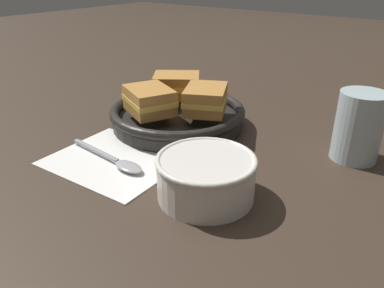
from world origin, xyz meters
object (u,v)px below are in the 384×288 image
(sandwich_near_left, at_px, (206,99))
(sandwich_near_right, at_px, (177,85))
(spoon, at_px, (119,162))
(drinking_glass, at_px, (359,127))
(soup_bowl, at_px, (206,175))
(sandwich_far_left, at_px, (149,100))
(skillet, at_px, (178,116))

(sandwich_near_left, bearing_deg, sandwich_near_right, 160.22)
(spoon, bearing_deg, drinking_glass, 45.39)
(sandwich_near_right, bearing_deg, drinking_glass, 3.65)
(soup_bowl, distance_m, sandwich_far_left, 0.24)
(soup_bowl, relative_size, drinking_glass, 1.21)
(skillet, bearing_deg, drinking_glass, 12.19)
(skillet, bearing_deg, sandwich_near_left, 10.22)
(sandwich_near_left, xyz_separation_m, drinking_glass, (0.26, 0.06, -0.01))
(spoon, bearing_deg, sandwich_far_left, 115.20)
(soup_bowl, bearing_deg, sandwich_near_left, 125.31)
(spoon, distance_m, skillet, 0.19)
(soup_bowl, distance_m, skillet, 0.25)
(soup_bowl, relative_size, spoon, 0.80)
(spoon, relative_size, sandwich_far_left, 1.46)
(spoon, relative_size, sandwich_near_right, 1.43)
(skillet, distance_m, sandwich_near_right, 0.07)
(skillet, bearing_deg, spoon, -81.07)
(soup_bowl, height_order, sandwich_near_right, sandwich_near_right)
(soup_bowl, bearing_deg, sandwich_near_right, 136.26)
(spoon, relative_size, sandwich_near_left, 1.46)
(skillet, relative_size, sandwich_near_left, 2.23)
(skillet, relative_size, drinking_glass, 2.33)
(soup_bowl, bearing_deg, drinking_glass, 61.57)
(skillet, xyz_separation_m, drinking_glass, (0.32, 0.07, 0.04))
(spoon, xyz_separation_m, drinking_glass, (0.29, 0.25, 0.05))
(soup_bowl, relative_size, skillet, 0.52)
(spoon, distance_m, sandwich_near_left, 0.21)
(skillet, height_order, sandwich_near_left, sandwich_near_left)
(spoon, height_order, sandwich_near_right, sandwich_near_right)
(drinking_glass, bearing_deg, soup_bowl, -118.43)
(sandwich_near_right, bearing_deg, spoon, -73.60)
(sandwich_near_right, bearing_deg, sandwich_far_left, -79.78)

